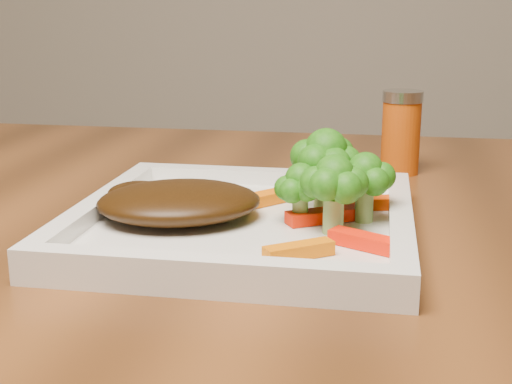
# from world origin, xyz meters

# --- Properties ---
(plate) EXTENTS (0.27, 0.27, 0.01)m
(plate) POSITION_xyz_m (-0.13, 0.14, 0.76)
(plate) COLOR white
(plate) RESTS_ON dining_table
(steak) EXTENTS (0.16, 0.14, 0.03)m
(steak) POSITION_xyz_m (-0.18, 0.13, 0.78)
(steak) COLOR #361F08
(steak) RESTS_ON plate
(broccoli_0) EXTENTS (0.09, 0.09, 0.07)m
(broccoli_0) POSITION_xyz_m (-0.06, 0.18, 0.80)
(broccoli_0) COLOR #347914
(broccoli_0) RESTS_ON plate
(broccoli_1) EXTENTS (0.06, 0.06, 0.06)m
(broccoli_1) POSITION_xyz_m (-0.03, 0.15, 0.79)
(broccoli_1) COLOR #176310
(broccoli_1) RESTS_ON plate
(broccoli_2) EXTENTS (0.06, 0.06, 0.06)m
(broccoli_2) POSITION_xyz_m (-0.05, 0.12, 0.79)
(broccoli_2) COLOR #186E12
(broccoli_2) RESTS_ON plate
(broccoli_3) EXTENTS (0.05, 0.05, 0.06)m
(broccoli_3) POSITION_xyz_m (-0.08, 0.14, 0.79)
(broccoli_3) COLOR #257513
(broccoli_3) RESTS_ON plate
(carrot_0) EXTENTS (0.05, 0.04, 0.01)m
(carrot_0) POSITION_xyz_m (-0.07, 0.06, 0.77)
(carrot_0) COLOR #DF6903
(carrot_0) RESTS_ON plate
(carrot_1) EXTENTS (0.06, 0.04, 0.01)m
(carrot_1) POSITION_xyz_m (-0.03, 0.09, 0.77)
(carrot_1) COLOR #FE1C04
(carrot_1) RESTS_ON plate
(carrot_3) EXTENTS (0.06, 0.03, 0.01)m
(carrot_3) POSITION_xyz_m (-0.03, 0.19, 0.77)
(carrot_3) COLOR #D03803
(carrot_3) RESTS_ON plate
(carrot_4) EXTENTS (0.05, 0.06, 0.01)m
(carrot_4) POSITION_xyz_m (-0.11, 0.19, 0.77)
(carrot_4) COLOR #EA6503
(carrot_4) RESTS_ON plate
(carrot_6) EXTENTS (0.06, 0.05, 0.01)m
(carrot_6) POSITION_xyz_m (-0.06, 0.15, 0.77)
(carrot_6) COLOR red
(carrot_6) RESTS_ON plate
(spice_shaker) EXTENTS (0.05, 0.05, 0.09)m
(spice_shaker) POSITION_xyz_m (0.00, 0.38, 0.80)
(spice_shaker) COLOR #B4460A
(spice_shaker) RESTS_ON dining_table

